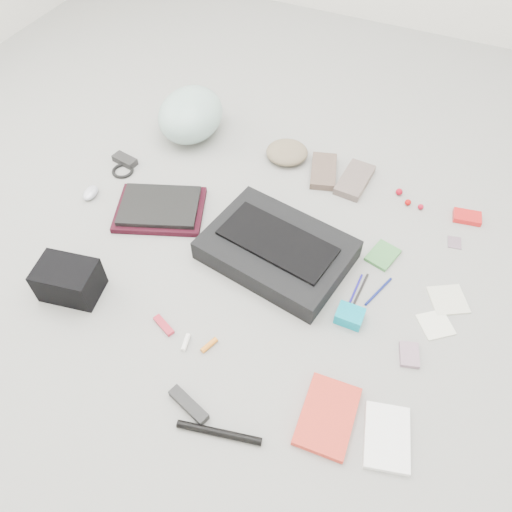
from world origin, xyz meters
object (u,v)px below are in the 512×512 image
at_px(bike_helmet, 191,115).
at_px(camera_bag, 69,280).
at_px(book_red, 328,416).
at_px(accordion_wallet, 350,316).
at_px(laptop, 159,206).
at_px(messenger_bag, 277,250).

xyz_separation_m(bike_helmet, camera_bag, (0.05, -0.96, -0.04)).
bearing_deg(camera_bag, book_red, -14.13).
distance_m(bike_helmet, camera_bag, 0.97).
height_order(book_red, accordion_wallet, accordion_wallet).
relative_size(laptop, bike_helmet, 0.88).
distance_m(laptop, book_red, 1.04).
bearing_deg(messenger_bag, book_red, -42.91).
height_order(messenger_bag, book_red, messenger_bag).
xyz_separation_m(bike_helmet, accordion_wallet, (0.98, -0.67, -0.08)).
bearing_deg(camera_bag, bike_helmet, 82.54).
distance_m(laptop, accordion_wallet, 0.87).
height_order(camera_bag, book_red, camera_bag).
bearing_deg(accordion_wallet, camera_bag, -162.95).
distance_m(bike_helmet, book_red, 1.45).
height_order(messenger_bag, bike_helmet, bike_helmet).
height_order(messenger_bag, laptop, messenger_bag).
height_order(messenger_bag, camera_bag, camera_bag).
bearing_deg(book_red, bike_helmet, 131.52).
bearing_deg(accordion_wallet, bike_helmet, 145.12).
relative_size(messenger_bag, accordion_wallet, 5.67).
distance_m(laptop, camera_bag, 0.47).
relative_size(messenger_bag, bike_helmet, 1.47).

